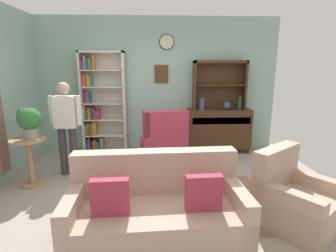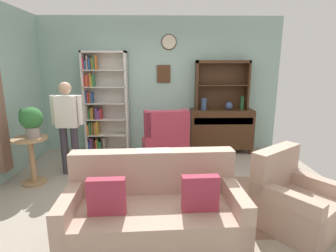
% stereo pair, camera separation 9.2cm
% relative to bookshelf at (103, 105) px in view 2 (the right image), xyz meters
% --- Properties ---
extents(ground_plane, '(5.40, 4.60, 0.02)m').
position_rel_bookshelf_xyz_m(ground_plane, '(1.23, -1.94, -1.01)').
color(ground_plane, '#9E9384').
extents(wall_back, '(5.00, 0.09, 2.80)m').
position_rel_bookshelf_xyz_m(wall_back, '(1.23, 0.19, 0.40)').
color(wall_back, '#93B7AD').
rests_on(wall_back, ground_plane).
extents(area_rug, '(2.48, 1.63, 0.01)m').
position_rel_bookshelf_xyz_m(area_rug, '(1.43, -2.24, -1.00)').
color(area_rug, '#846651').
rests_on(area_rug, ground_plane).
extents(bookshelf, '(0.90, 0.30, 2.10)m').
position_rel_bookshelf_xyz_m(bookshelf, '(0.00, 0.00, 0.00)').
color(bookshelf, silver).
rests_on(bookshelf, ground_plane).
extents(sideboard, '(1.30, 0.45, 0.92)m').
position_rel_bookshelf_xyz_m(sideboard, '(2.49, -0.08, -0.49)').
color(sideboard, '#422816').
rests_on(sideboard, ground_plane).
extents(sideboard_hutch, '(1.10, 0.26, 1.00)m').
position_rel_bookshelf_xyz_m(sideboard_hutch, '(2.49, 0.03, 0.56)').
color(sideboard_hutch, '#422816').
rests_on(sideboard_hutch, sideboard).
extents(vase_tall, '(0.11, 0.11, 0.25)m').
position_rel_bookshelf_xyz_m(vase_tall, '(2.10, -0.16, 0.04)').
color(vase_tall, '#33476B').
rests_on(vase_tall, sideboard).
extents(vase_round, '(0.15, 0.15, 0.17)m').
position_rel_bookshelf_xyz_m(vase_round, '(2.62, -0.15, 0.00)').
color(vase_round, '#33476B').
rests_on(vase_round, sideboard).
extents(bottle_wine, '(0.07, 0.07, 0.28)m').
position_rel_bookshelf_xyz_m(bottle_wine, '(2.88, -0.17, 0.06)').
color(bottle_wine, '#194223').
rests_on(bottle_wine, sideboard).
extents(couch_floral, '(1.84, 0.94, 0.90)m').
position_rel_bookshelf_xyz_m(couch_floral, '(1.16, -3.00, -0.69)').
color(couch_floral, tan).
rests_on(couch_floral, ground_plane).
extents(armchair_floral, '(1.07, 1.07, 0.88)m').
position_rel_bookshelf_xyz_m(armchair_floral, '(2.74, -2.81, -0.71)').
color(armchair_floral, tan).
rests_on(armchair_floral, ground_plane).
extents(wingback_chair, '(0.89, 0.91, 1.05)m').
position_rel_bookshelf_xyz_m(wingback_chair, '(1.30, -0.82, -0.62)').
color(wingback_chair, '#A33347').
rests_on(wingback_chair, ground_plane).
extents(plant_stand, '(0.52, 0.52, 0.74)m').
position_rel_bookshelf_xyz_m(plant_stand, '(-0.78, -1.58, -0.55)').
color(plant_stand, '#A87F56').
rests_on(plant_stand, ground_plane).
extents(potted_plant_large, '(0.34, 0.34, 0.47)m').
position_rel_bookshelf_xyz_m(potted_plant_large, '(-0.74, -1.56, 0.01)').
color(potted_plant_large, gray).
rests_on(potted_plant_large, plant_stand).
extents(person_reading, '(0.52, 0.21, 1.56)m').
position_rel_bookshelf_xyz_m(person_reading, '(-0.32, -1.21, -0.10)').
color(person_reading, '#38333D').
rests_on(person_reading, ground_plane).
extents(coffee_table, '(0.80, 0.50, 0.42)m').
position_rel_bookshelf_xyz_m(coffee_table, '(1.44, -2.14, -0.65)').
color(coffee_table, '#422816').
rests_on(coffee_table, ground_plane).
extents(book_stack, '(0.20, 0.15, 0.04)m').
position_rel_bookshelf_xyz_m(book_stack, '(1.33, -2.17, -0.56)').
color(book_stack, gold).
rests_on(book_stack, coffee_table).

